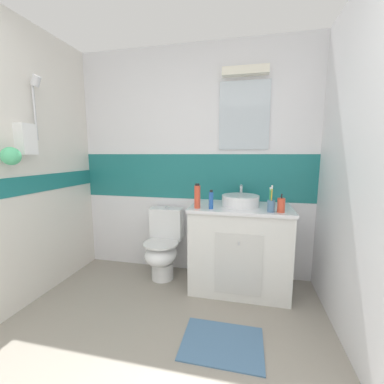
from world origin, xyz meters
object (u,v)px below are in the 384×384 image
(toilet, at_px, (163,246))
(soap_dispenser, at_px, (281,205))
(shampoo_bottle_tall, at_px, (197,196))
(sink_basin, at_px, (240,200))
(toothbrush_cup, at_px, (271,205))
(deodorant_spray_can, at_px, (211,200))

(toilet, bearing_deg, soap_dispenser, -11.29)
(toilet, bearing_deg, shampoo_bottle_tall, -27.87)
(sink_basin, distance_m, soap_dispenser, 0.41)
(toothbrush_cup, xyz_separation_m, deodorant_spray_can, (-0.53, 0.00, 0.02))
(toothbrush_cup, distance_m, deodorant_spray_can, 0.53)
(toothbrush_cup, distance_m, soap_dispenser, 0.08)
(sink_basin, bearing_deg, shampoo_bottle_tall, -153.25)
(toilet, distance_m, soap_dispenser, 1.31)
(shampoo_bottle_tall, bearing_deg, toilet, 152.13)
(sink_basin, distance_m, shampoo_bottle_tall, 0.44)
(shampoo_bottle_tall, bearing_deg, toothbrush_cup, -1.11)
(soap_dispenser, xyz_separation_m, deodorant_spray_can, (-0.61, 0.00, 0.02))
(sink_basin, relative_size, shampoo_bottle_tall, 1.74)
(toilet, height_order, deodorant_spray_can, deodorant_spray_can)
(sink_basin, height_order, soap_dispenser, sink_basin)
(toilet, xyz_separation_m, toothbrush_cup, (1.08, -0.24, 0.55))
(toilet, bearing_deg, sink_basin, -1.94)
(shampoo_bottle_tall, bearing_deg, deodorant_spray_can, -3.75)
(shampoo_bottle_tall, bearing_deg, sink_basin, 26.75)
(toothbrush_cup, bearing_deg, toilet, 167.65)
(toilet, height_order, soap_dispenser, soap_dispenser)
(toothbrush_cup, xyz_separation_m, shampoo_bottle_tall, (-0.66, 0.01, 0.05))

